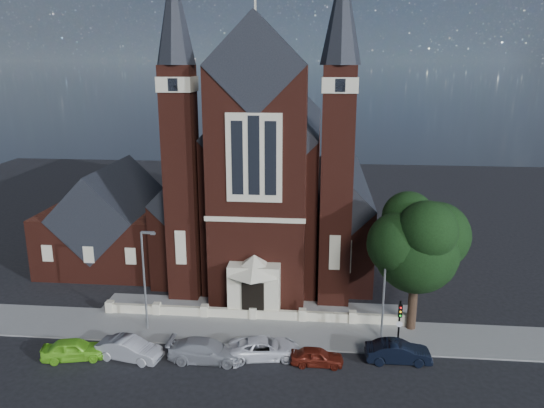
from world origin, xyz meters
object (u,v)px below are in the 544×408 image
(street_lamp_right, at_px, (386,284))
(car_silver_a, at_px, (129,349))
(parish_hall, at_px, (113,225))
(car_dark_red, at_px, (317,357))
(car_white_suv, at_px, (264,348))
(church, at_px, (272,178))
(car_silver_b, at_px, (206,351))
(traffic_signal, at_px, (399,320))
(street_tree, at_px, (419,247))
(car_lime_van, at_px, (74,349))
(street_lamp_left, at_px, (145,275))
(car_navy, at_px, (398,352))

(street_lamp_right, relative_size, car_silver_a, 1.74)
(parish_hall, bearing_deg, car_dark_red, -39.86)
(car_white_suv, height_order, car_dark_red, car_white_suv)
(church, distance_m, car_silver_b, 24.15)
(car_dark_red, bearing_deg, traffic_signal, -69.52)
(street_tree, distance_m, car_lime_van, 25.93)
(church, distance_m, car_white_suv, 23.30)
(street_lamp_left, bearing_deg, parish_hall, 120.02)
(church, relative_size, car_white_suv, 6.85)
(church, bearing_deg, street_lamp_left, -112.66)
(car_white_suv, relative_size, car_dark_red, 1.40)
(church, xyz_separation_m, street_lamp_left, (-7.91, -18.94, -3.59))
(traffic_signal, bearing_deg, church, 118.20)
(parish_hall, height_order, car_silver_b, parish_hall)
(car_silver_a, relative_size, car_silver_b, 0.88)
(street_tree, height_order, car_white_suv, street_tree)
(street_tree, xyz_separation_m, car_silver_b, (-15.10, -5.61, -6.19))
(street_tree, relative_size, car_silver_a, 2.30)
(street_tree, bearing_deg, church, 126.17)
(parish_hall, xyz_separation_m, car_silver_b, (13.50, -17.90, -3.24))
(street_lamp_right, bearing_deg, traffic_signal, -59.99)
(car_white_suv, bearing_deg, street_lamp_left, 62.42)
(parish_hall, bearing_deg, car_silver_b, -52.98)
(car_silver_b, bearing_deg, street_tree, -68.69)
(parish_hall, xyz_separation_m, street_lamp_right, (26.09, -14.00, 0.59))
(street_lamp_right, relative_size, car_dark_red, 2.22)
(parish_hall, xyz_separation_m, street_lamp_left, (8.09, -14.00, 0.59))
(street_tree, distance_m, car_navy, 7.89)
(traffic_signal, distance_m, car_silver_a, 19.16)
(street_lamp_right, bearing_deg, car_dark_red, -142.54)
(car_dark_red, bearing_deg, car_lime_van, 92.76)
(car_lime_van, bearing_deg, traffic_signal, -95.65)
(church, bearing_deg, car_silver_a, -108.84)
(street_lamp_right, relative_size, car_white_suv, 1.59)
(traffic_signal, bearing_deg, car_lime_van, -172.61)
(traffic_signal, distance_m, car_lime_van, 23.05)
(church, distance_m, car_navy, 25.43)
(street_tree, height_order, car_dark_red, street_tree)
(street_lamp_left, bearing_deg, car_navy, -8.55)
(church, bearing_deg, car_dark_red, -77.01)
(street_tree, relative_size, street_lamp_left, 1.32)
(parish_hall, distance_m, car_silver_b, 22.65)
(parish_hall, height_order, car_lime_van, parish_hall)
(church, relative_size, street_lamp_left, 4.31)
(car_silver_b, height_order, car_navy, car_silver_b)
(church, xyz_separation_m, parish_hall, (-16.00, -4.94, -4.17))
(traffic_signal, xyz_separation_m, car_lime_van, (-22.79, -2.96, -1.84))
(car_silver_a, xyz_separation_m, car_navy, (18.74, 1.38, -0.02))
(car_navy, bearing_deg, car_white_suv, 89.69)
(car_white_suv, bearing_deg, car_silver_a, 87.31)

